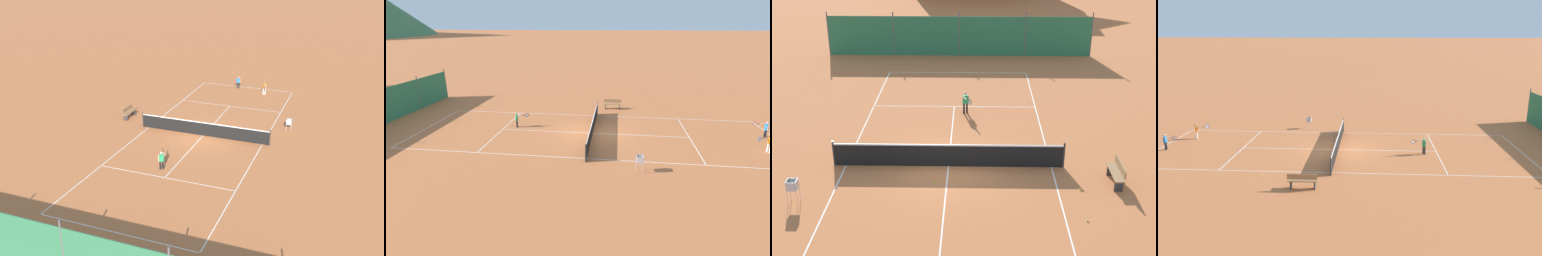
# 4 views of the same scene
# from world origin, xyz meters

# --- Properties ---
(ground_plane) EXTENTS (600.00, 600.00, 0.00)m
(ground_plane) POSITION_xyz_m (0.00, 0.00, 0.00)
(ground_plane) COLOR #BC6638
(court_line_markings) EXTENTS (8.25, 23.85, 0.01)m
(court_line_markings) POSITION_xyz_m (0.00, 0.00, 0.00)
(court_line_markings) COLOR white
(court_line_markings) RESTS_ON ground
(tennis_net) EXTENTS (9.18, 0.08, 1.06)m
(tennis_net) POSITION_xyz_m (0.00, 0.00, 0.50)
(tennis_net) COLOR #2D2D2D
(tennis_net) RESTS_ON ground
(player_far_service) EXTENTS (0.46, 0.97, 1.12)m
(player_far_service) POSITION_xyz_m (-1.90, -10.39, 0.66)
(player_far_service) COLOR white
(player_far_service) RESTS_ON ground
(player_near_service) EXTENTS (0.47, 0.97, 1.11)m
(player_near_service) POSITION_xyz_m (0.60, 5.48, 0.65)
(player_near_service) COLOR black
(player_near_service) RESTS_ON ground
(player_near_baseline) EXTENTS (0.37, 0.95, 1.09)m
(player_near_baseline) POSITION_xyz_m (0.71, -11.28, 0.64)
(player_near_baseline) COLOR black
(player_near_baseline) RESTS_ON ground
(tennis_ball_near_corner) EXTENTS (0.07, 0.07, 0.07)m
(tennis_ball_near_corner) POSITION_xyz_m (-0.45, -1.40, 0.03)
(tennis_ball_near_corner) COLOR #CCE033
(tennis_ball_near_corner) RESTS_ON ground
(tennis_ball_by_net_right) EXTENTS (0.07, 0.07, 0.07)m
(tennis_ball_by_net_right) POSITION_xyz_m (0.09, -0.65, 0.03)
(tennis_ball_by_net_right) COLOR #CCE033
(tennis_ball_by_net_right) RESTS_ON ground
(tennis_ball_service_box) EXTENTS (0.07, 0.07, 0.07)m
(tennis_ball_service_box) POSITION_xyz_m (4.81, -3.76, 0.03)
(tennis_ball_service_box) COLOR #CCE033
(tennis_ball_service_box) RESTS_ON ground
(tennis_ball_alley_right) EXTENTS (0.07, 0.07, 0.07)m
(tennis_ball_alley_right) POSITION_xyz_m (4.93, -1.76, 0.03)
(tennis_ball_alley_right) COLOR #CCE033
(tennis_ball_alley_right) RESTS_ON ground
(ball_hopper) EXTENTS (0.36, 0.36, 0.89)m
(ball_hopper) POSITION_xyz_m (-5.30, -2.81, 0.66)
(ball_hopper) COLOR #B7B7BC
(ball_hopper) RESTS_ON ground
(courtside_bench) EXTENTS (0.36, 1.50, 0.84)m
(courtside_bench) POSITION_xyz_m (6.34, -1.20, 0.45)
(courtside_bench) COLOR olive
(courtside_bench) RESTS_ON ground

